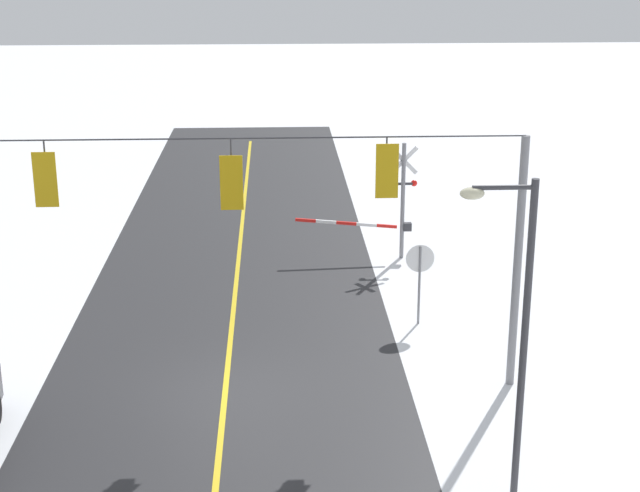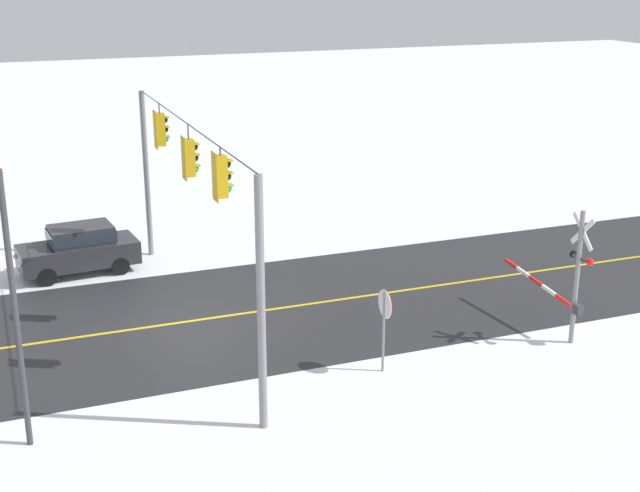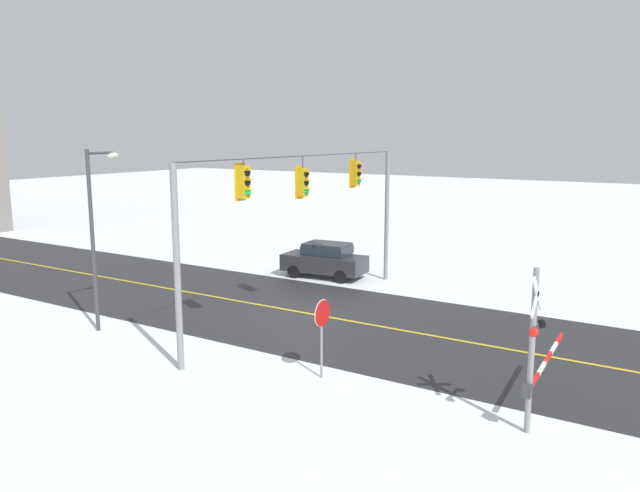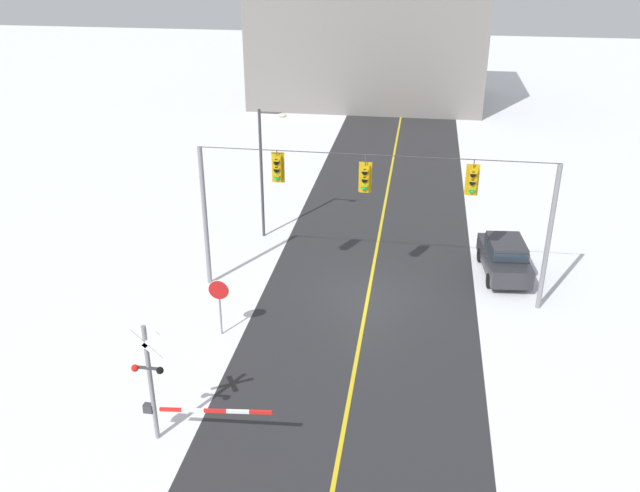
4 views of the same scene
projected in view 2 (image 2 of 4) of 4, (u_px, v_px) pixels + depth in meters
name	position (u px, v px, depth m)	size (l,w,h in m)	color
ground_plane	(195.00, 321.00, 27.26)	(160.00, 160.00, 0.00)	white
signal_span	(189.00, 188.00, 25.91)	(14.20, 0.47, 6.22)	gray
stop_sign	(385.00, 312.00, 23.40)	(0.80, 0.09, 2.35)	gray
railroad_crossing	(571.00, 275.00, 25.38)	(4.13, 0.31, 4.00)	gray
parked_car_charcoal	(79.00, 248.00, 31.17)	(2.15, 4.32, 1.74)	#2D2D33
streetlamp_near	(12.00, 282.00, 19.28)	(1.39, 0.28, 6.50)	#38383D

